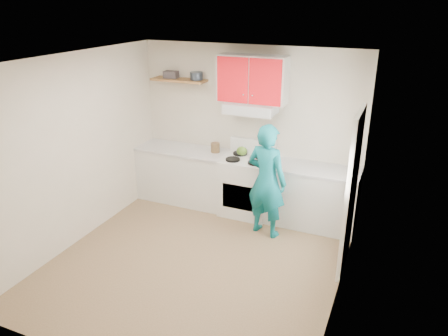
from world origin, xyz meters
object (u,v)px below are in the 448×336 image
at_px(person, 267,181).
at_px(crock, 215,148).
at_px(kettle, 242,151).
at_px(tin, 196,76).
at_px(stove, 247,186).

bearing_deg(person, crock, -15.53).
relative_size(crock, person, 0.11).
bearing_deg(kettle, tin, 170.88).
relative_size(stove, person, 0.55).
xyz_separation_m(kettle, crock, (-0.44, -0.03, -0.00)).
relative_size(kettle, crock, 0.96).
bearing_deg(crock, stove, -8.51).
xyz_separation_m(stove, crock, (-0.58, 0.09, 0.53)).
relative_size(tin, person, 0.12).
height_order(stove, kettle, kettle).
distance_m(kettle, crock, 0.45).
bearing_deg(kettle, crock, -179.25).
bearing_deg(crock, person, -29.03).
xyz_separation_m(stove, kettle, (-0.14, 0.12, 0.53)).
xyz_separation_m(kettle, person, (0.62, -0.62, -0.16)).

